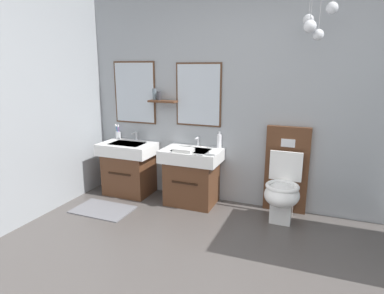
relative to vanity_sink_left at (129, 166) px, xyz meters
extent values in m
cube|color=#999EA3|center=(1.72, 0.27, 0.94)|extent=(4.78, 0.12, 2.62)
cube|color=#4C301E|center=(0.00, 0.21, 0.95)|extent=(0.60, 0.02, 0.80)
cube|color=silver|center=(0.00, 0.20, 0.95)|extent=(0.56, 0.01, 0.76)
cube|color=#4C301E|center=(0.89, 0.21, 0.95)|extent=(0.58, 0.02, 0.76)
cube|color=silver|center=(0.89, 0.20, 0.95)|extent=(0.54, 0.01, 0.72)
cube|color=#56331E|center=(0.45, 0.13, 0.86)|extent=(0.36, 0.14, 0.02)
cylinder|color=slate|center=(0.32, 0.15, 0.94)|extent=(0.05, 0.05, 0.14)
cylinder|color=#333338|center=(0.39, 0.14, 0.93)|extent=(0.05, 0.05, 0.11)
sphere|color=silver|center=(2.13, -0.22, 1.63)|extent=(0.12, 0.12, 0.12)
sphere|color=silver|center=(2.10, -0.03, 1.71)|extent=(0.10, 0.10, 0.10)
sphere|color=silver|center=(2.20, -0.16, 1.56)|extent=(0.10, 0.10, 0.10)
sphere|color=silver|center=(2.30, -0.06, 1.80)|extent=(0.11, 0.11, 0.11)
cube|color=slate|center=(0.00, -0.60, -0.36)|extent=(0.68, 0.44, 0.01)
cube|color=#56331E|center=(0.00, 0.00, -0.10)|extent=(0.58, 0.46, 0.54)
cube|color=black|center=(0.00, -0.24, -0.03)|extent=(0.32, 0.01, 0.02)
cube|color=white|center=(0.00, 0.00, 0.24)|extent=(0.70, 0.51, 0.15)
cube|color=silver|center=(0.00, -0.03, 0.30)|extent=(0.43, 0.28, 0.03)
cylinder|color=silver|center=(0.00, 0.20, 0.37)|extent=(0.03, 0.03, 0.11)
cylinder|color=silver|center=(0.00, 0.15, 0.42)|extent=(0.02, 0.11, 0.02)
cube|color=#56331E|center=(0.89, 0.00, -0.10)|extent=(0.58, 0.46, 0.54)
cube|color=black|center=(0.89, -0.24, -0.03)|extent=(0.32, 0.01, 0.02)
cube|color=white|center=(0.89, 0.00, 0.24)|extent=(0.70, 0.51, 0.15)
cube|color=silver|center=(0.89, -0.03, 0.30)|extent=(0.43, 0.28, 0.03)
cylinder|color=silver|center=(0.89, 0.20, 0.37)|extent=(0.03, 0.03, 0.11)
cylinder|color=silver|center=(0.89, 0.15, 0.42)|extent=(0.02, 0.11, 0.02)
cube|color=#56331E|center=(1.98, 0.20, 0.14)|extent=(0.48, 0.10, 1.00)
cube|color=silver|center=(1.98, 0.15, 0.46)|extent=(0.15, 0.01, 0.09)
cube|color=white|center=(1.98, -0.07, -0.19)|extent=(0.22, 0.30, 0.34)
ellipsoid|color=white|center=(1.98, -0.15, -0.04)|extent=(0.37, 0.46, 0.24)
torus|color=white|center=(1.98, -0.15, 0.05)|extent=(0.35, 0.35, 0.04)
cube|color=white|center=(1.98, 0.07, 0.21)|extent=(0.35, 0.03, 0.33)
cylinder|color=silver|center=(-0.27, 0.17, 0.37)|extent=(0.07, 0.07, 0.09)
cylinder|color=purple|center=(-0.26, 0.17, 0.42)|extent=(0.01, 0.01, 0.16)
cube|color=white|center=(-0.26, 0.17, 0.50)|extent=(0.01, 0.02, 0.03)
cylinder|color=#2D84DB|center=(-0.28, 0.18, 0.42)|extent=(0.03, 0.04, 0.17)
cube|color=white|center=(-0.29, 0.16, 0.51)|extent=(0.02, 0.02, 0.03)
cylinder|color=white|center=(1.17, 0.18, 0.40)|extent=(0.06, 0.06, 0.17)
cylinder|color=silver|center=(1.17, 0.18, 0.50)|extent=(0.02, 0.02, 0.04)
cube|color=white|center=(0.85, -0.15, 0.34)|extent=(0.22, 0.16, 0.04)
camera|label=1|loc=(2.30, -3.50, 1.27)|focal=30.50mm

